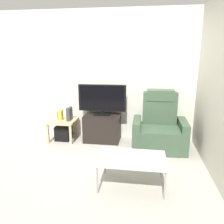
{
  "coord_description": "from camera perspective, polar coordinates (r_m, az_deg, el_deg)",
  "views": [
    {
      "loc": [
        0.84,
        -3.44,
        1.73
      ],
      "look_at": [
        0.26,
        0.5,
        0.7
      ],
      "focal_mm": 35.78,
      "sensor_mm": 36.0,
      "label": 1
    }
  ],
  "objects": [
    {
      "name": "book_leftmost",
      "position": [
        4.69,
        -13.76,
        -0.82
      ],
      "size": [
        0.03,
        0.11,
        0.2
      ],
      "primitive_type": "cube",
      "color": "white",
      "rests_on": "side_table"
    },
    {
      "name": "tv_stand",
      "position": [
        4.59,
        -2.5,
        -4.03
      ],
      "size": [
        0.72,
        0.48,
        0.54
      ],
      "color": "black",
      "rests_on": "ground"
    },
    {
      "name": "book_rightmost",
      "position": [
        4.65,
        -12.77,
        -0.77
      ],
      "size": [
        0.04,
        0.11,
        0.22
      ],
      "primitive_type": "cube",
      "color": "gold",
      "rests_on": "side_table"
    },
    {
      "name": "side_table",
      "position": [
        4.71,
        -12.42,
        -2.75
      ],
      "size": [
        0.54,
        0.54,
        0.42
      ],
      "color": "tan",
      "rests_on": "ground"
    },
    {
      "name": "recliner_armchair",
      "position": [
        4.3,
        11.99,
        -4.22
      ],
      "size": [
        0.98,
        0.78,
        1.08
      ],
      "rotation": [
        0.0,
        0.0,
        -0.1
      ],
      "color": "#384C38",
      "rests_on": "ground"
    },
    {
      "name": "subwoofer_box",
      "position": [
        4.78,
        -12.28,
        -5.18
      ],
      "size": [
        0.3,
        0.3,
        0.3
      ],
      "primitive_type": "cube",
      "color": "black",
      "rests_on": "ground"
    },
    {
      "name": "wall_side",
      "position": [
        3.62,
        25.09,
        6.3
      ],
      "size": [
        0.06,
        4.48,
        2.6
      ],
      "primitive_type": "cube",
      "color": "beige",
      "rests_on": "ground"
    },
    {
      "name": "coffee_table",
      "position": [
        3.06,
        5.12,
        -11.99
      ],
      "size": [
        0.9,
        0.6,
        0.39
      ],
      "color": "#B2C6C1",
      "rests_on": "ground"
    },
    {
      "name": "game_console",
      "position": [
        4.62,
        -10.83,
        -0.45
      ],
      "size": [
        0.07,
        0.2,
        0.27
      ],
      "primitive_type": "cube",
      "color": "#333338",
      "rests_on": "side_table"
    },
    {
      "name": "ground_plane",
      "position": [
        3.94,
        -4.96,
        -11.58
      ],
      "size": [
        6.4,
        6.4,
        0.0
      ],
      "primitive_type": "plane",
      "color": "#9E998E"
    },
    {
      "name": "book_middle",
      "position": [
        4.67,
        -13.14,
        -0.81
      ],
      "size": [
        0.05,
        0.11,
        0.21
      ],
      "primitive_type": "cube",
      "color": "gold",
      "rests_on": "side_table"
    },
    {
      "name": "television",
      "position": [
        4.45,
        -2.54,
        3.33
      ],
      "size": [
        0.95,
        0.2,
        0.61
      ],
      "color": "black",
      "rests_on": "tv_stand"
    },
    {
      "name": "wall_back",
      "position": [
        4.67,
        -2.11,
        9.21
      ],
      "size": [
        6.4,
        0.06,
        2.6
      ],
      "primitive_type": "cube",
      "color": "beige",
      "rests_on": "ground"
    },
    {
      "name": "cell_phone",
      "position": [
        3.0,
        7.97,
        -12.05
      ],
      "size": [
        0.09,
        0.16,
        0.01
      ],
      "primitive_type": "cube",
      "rotation": [
        0.0,
        0.0,
        -0.12
      ],
      "color": "#B7B7BC",
      "rests_on": "coffee_table"
    }
  ]
}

